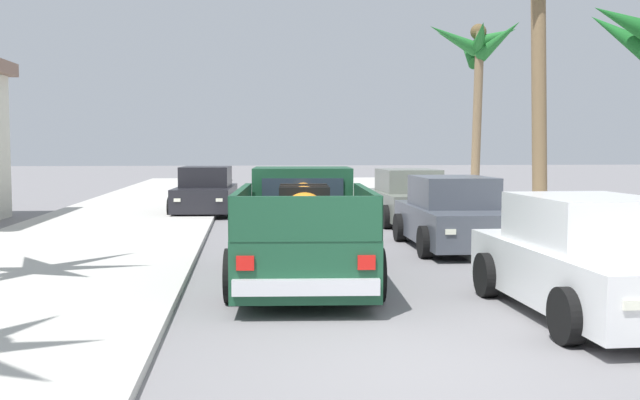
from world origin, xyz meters
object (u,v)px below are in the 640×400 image
object	(u,v)px
pickup_truck	(303,231)
car_right_near	(206,192)
car_right_mid	(408,198)
car_left_near	(453,215)
palm_tree_right_fore	(476,52)
car_left_mid	(589,260)
palm_tree_left_back	(542,3)

from	to	relation	value
pickup_truck	car_right_near	bearing A→B (deg)	100.25
car_right_mid	car_left_near	bearing A→B (deg)	-92.11
palm_tree_right_fore	car_left_mid	bearing A→B (deg)	-103.30
palm_tree_right_fore	palm_tree_left_back	bearing A→B (deg)	-90.83
car_left_mid	palm_tree_left_back	bearing A→B (deg)	70.48
palm_tree_right_fore	car_right_near	bearing A→B (deg)	-158.96
car_left_mid	car_right_mid	distance (m)	11.50
car_left_near	car_right_mid	distance (m)	5.21
car_left_near	palm_tree_left_back	bearing A→B (deg)	54.17
car_right_near	car_left_mid	size ratio (longest dim) A/B	1.01
car_left_mid	car_right_near	bearing A→B (deg)	110.80
car_left_near	car_right_mid	xyz separation A→B (m)	(0.19, 5.21, 0.00)
pickup_truck	palm_tree_right_fore	xyz separation A→B (m)	(7.94, 16.16, 5.02)
car_left_near	pickup_truck	bearing A→B (deg)	-134.37
car_left_mid	palm_tree_right_fore	distance (m)	20.07
car_right_mid	palm_tree_left_back	bearing A→B (deg)	11.28
palm_tree_right_fore	car_right_mid	bearing A→B (deg)	-119.99
palm_tree_left_back	palm_tree_right_fore	bearing A→B (deg)	89.17
car_right_near	palm_tree_left_back	bearing A→B (deg)	-14.76
pickup_truck	car_left_mid	xyz separation A→B (m)	(3.47, -2.73, -0.10)
car_right_near	palm_tree_right_fore	size ratio (longest dim) A/B	0.62
car_right_near	pickup_truck	bearing A→B (deg)	-79.75
car_right_near	palm_tree_left_back	xyz separation A→B (m)	(10.06, -2.65, 5.71)
pickup_truck	car_left_mid	distance (m)	4.42
car_left_near	car_left_mid	xyz separation A→B (m)	(-0.01, -6.29, 0.00)
pickup_truck	palm_tree_left_back	xyz separation A→B (m)	(7.84, 9.60, 5.61)
car_right_mid	palm_tree_right_fore	distance (m)	9.95
car_left_near	palm_tree_left_back	size ratio (longest dim) A/B	0.52
car_right_mid	palm_tree_right_fore	bearing A→B (deg)	60.01
car_left_near	car_right_near	bearing A→B (deg)	123.25
pickup_truck	car_left_mid	bearing A→B (deg)	-38.13
car_left_mid	palm_tree_right_fore	bearing A→B (deg)	76.70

